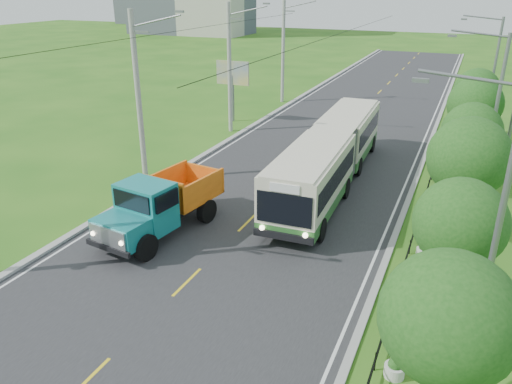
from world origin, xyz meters
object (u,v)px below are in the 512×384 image
Objects in this scene: streetlight_near at (494,219)px; planter_mid at (439,188)px; planter_near at (424,251)px; tree_second at (461,227)px; planter_front at (395,369)px; pole_near at (139,98)px; tree_fifth at (476,107)px; tree_front at (450,322)px; tree_back at (477,93)px; dump_truck at (160,202)px; streetlight_far at (491,73)px; pole_far at (283,51)px; bus at (331,153)px; tree_fourth at (472,135)px; tree_third at (469,161)px; planter_far at (449,149)px; billboard_left at (233,77)px; streetlight_mid at (492,113)px; pole_mid at (230,68)px.

planter_mid is at bearing 98.30° from streetlight_near.
planter_near is at bearing -90.00° from planter_mid.
streetlight_near is 7.84m from planter_near.
tree_second is 5.40m from planter_front.
tree_second is at bearing -20.74° from pole_near.
tree_front is at bearing -90.00° from tree_fifth.
tree_back is at bearing 87.44° from planter_front.
tree_fifth is 0.81× the size of dump_truck.
tree_fifth is 0.64× the size of streetlight_far.
dump_truck is at bearing -80.64° from pole_far.
pole_far reaches higher than bus.
tree_fourth is 17.17m from dump_truck.
planter_front is (16.86, -35.00, -4.81)m from pole_far.
streetlight_far is (18.90, 19.00, -0.19)m from pole_near.
tree_fourth reaches higher than planter_front.
tree_third is 4.46m from planter_near.
streetlight_near is at bearing -5.42° from dump_truck.
planter_far is at bearing 95.30° from streetlight_near.
tree_fifth is 1.05× the size of tree_back.
streetlight_near is 31.35m from billboard_left.
streetlight_mid reaches higher than planter_front.
streetlight_mid reaches higher than planter_near.
bus is (11.91, -11.31, -1.83)m from billboard_left.
streetlight_near is (0.79, 3.86, 1.18)m from tree_front.
planter_front is 8.00m from planter_near.
tree_second is 0.58× the size of streetlight_mid.
streetlight_near is at bearing -90.00° from streetlight_mid.
planter_mid is at bearing 90.00° from planter_near.
pole_mid is 1.92× the size of billboard_left.
billboard_left is (-19.36, 21.86, 0.35)m from tree_second.
pole_far is 19.43m from tree_back.
pole_far is 14.93× the size of planter_front.
planter_far is (-2.04, -6.00, -4.62)m from streetlight_far.
tree_back is at bearing 73.12° from planter_far.
dump_truck reaches higher than planter_far.
tree_second reaches higher than planter_front.
tree_second is at bearing -71.97° from planter_near.
bus is at bearing 19.07° from pole_near.
pole_near reaches higher than dump_truck.
tree_second reaches higher than planter_far.
tree_front is at bearing -53.91° from pole_mid.
pole_far is at bearing 90.00° from pole_mid.
dump_truck is at bearing -138.46° from planter_mid.
tree_third reaches higher than planter_mid.
tree_fifth is 4.21m from planter_far.
billboard_left is at bearing 173.69° from planter_far.
tree_fifth is 0.64× the size of streetlight_mid.
tree_third reaches higher than bus.
tree_third is 8.96× the size of planter_far.
planter_near is (-2.04, -22.00, -4.62)m from streetlight_far.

